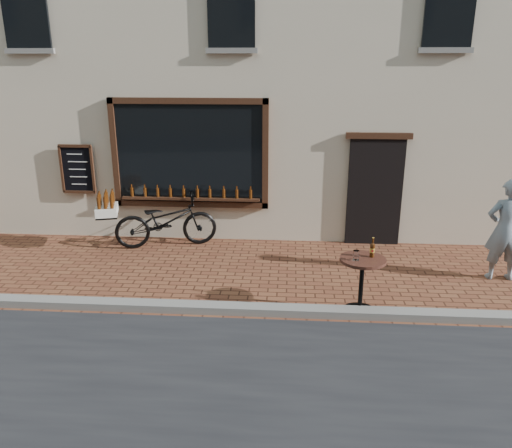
{
  "coord_description": "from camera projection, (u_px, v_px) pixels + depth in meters",
  "views": [
    {
      "loc": [
        0.2,
        -6.59,
        3.63
      ],
      "look_at": [
        -0.37,
        1.2,
        1.1
      ],
      "focal_mm": 35.0,
      "sensor_mm": 36.0,
      "label": 1
    }
  ],
  "objects": [
    {
      "name": "kerb",
      "position": [
        276.0,
        310.0,
        7.55
      ],
      "size": [
        90.0,
        0.25,
        0.12
      ],
      "primitive_type": "cube",
      "color": "slate",
      "rests_on": "ground"
    },
    {
      "name": "shop_building",
      "position": [
        287.0,
        3.0,
        12.0
      ],
      "size": [
        28.0,
        6.2,
        10.0
      ],
      "color": "beige",
      "rests_on": "ground"
    },
    {
      "name": "bistro_table",
      "position": [
        362.0,
        274.0,
        7.43
      ],
      "size": [
        0.69,
        0.69,
        1.18
      ],
      "color": "black",
      "rests_on": "ground"
    },
    {
      "name": "pedestrian",
      "position": [
        505.0,
        230.0,
        8.54
      ],
      "size": [
        0.66,
        0.43,
        1.8
      ],
      "primitive_type": "imported",
      "rotation": [
        0.0,
        0.0,
        3.15
      ],
      "color": "gray",
      "rests_on": "ground"
    },
    {
      "name": "cargo_bicycle",
      "position": [
        164.0,
        221.0,
        10.2
      ],
      "size": [
        2.47,
        1.3,
        1.16
      ],
      "rotation": [
        0.0,
        0.0,
        1.85
      ],
      "color": "black",
      "rests_on": "ground"
    },
    {
      "name": "ground",
      "position": [
        275.0,
        320.0,
        7.38
      ],
      "size": [
        90.0,
        90.0,
        0.0
      ],
      "primitive_type": "plane",
      "color": "brown",
      "rests_on": "ground"
    }
  ]
}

